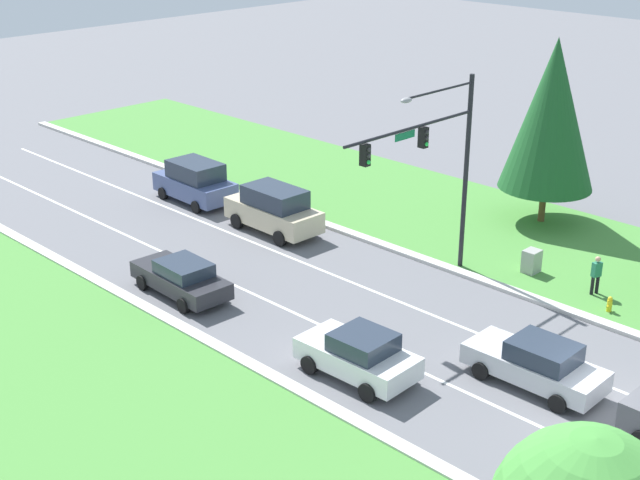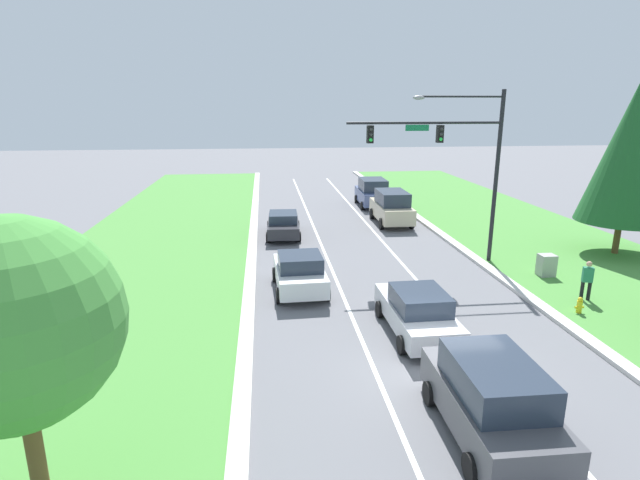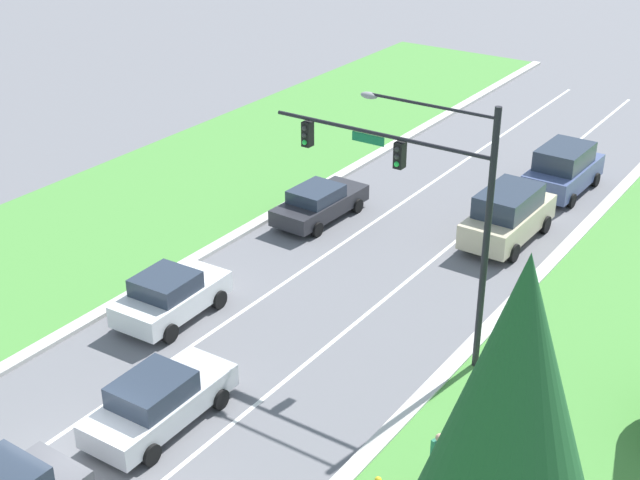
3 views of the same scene
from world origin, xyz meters
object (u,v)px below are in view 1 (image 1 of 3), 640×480
at_px(champagne_suv, 274,209).
at_px(traffic_signal_mast, 437,153).
at_px(slate_blue_suv, 195,182).
at_px(pedestrian, 596,274).
at_px(white_sedan, 359,354).
at_px(charcoal_sedan, 181,277).
at_px(utility_cabinet, 531,262).
at_px(fire_hydrant, 609,305).
at_px(silver_sedan, 537,363).
at_px(conifer_far_right_tree, 551,114).

bearing_deg(champagne_suv, traffic_signal_mast, -84.13).
height_order(slate_blue_suv, pedestrian, slate_blue_suv).
relative_size(traffic_signal_mast, white_sedan, 1.99).
distance_m(traffic_signal_mast, pedestrian, 7.95).
height_order(charcoal_sedan, utility_cabinet, charcoal_sedan).
xyz_separation_m(utility_cabinet, fire_hydrant, (-1.07, -4.15, -0.19)).
xyz_separation_m(slate_blue_suv, champagne_suv, (-0.02, -6.00, 0.05)).
distance_m(white_sedan, charcoal_sedan, 9.28).
distance_m(charcoal_sedan, utility_cabinet, 14.53).
height_order(traffic_signal_mast, charcoal_sedan, traffic_signal_mast).
relative_size(charcoal_sedan, fire_hydrant, 6.70).
xyz_separation_m(white_sedan, utility_cabinet, (11.29, 0.53, -0.30)).
xyz_separation_m(traffic_signal_mast, silver_sedan, (-3.98, -7.50, -4.70)).
bearing_deg(silver_sedan, white_sedan, 128.56).
distance_m(pedestrian, fire_hydrant, 1.68).
relative_size(white_sedan, conifer_far_right_tree, 0.47).
xyz_separation_m(slate_blue_suv, charcoal_sedan, (-7.26, -8.48, -0.32)).
xyz_separation_m(white_sedan, fire_hydrant, (10.22, -3.62, -0.49)).
xyz_separation_m(champagne_suv, utility_cabinet, (4.36, -11.23, -0.58)).
bearing_deg(pedestrian, slate_blue_suv, -59.52).
relative_size(utility_cabinet, fire_hydrant, 1.52).
distance_m(champagne_suv, utility_cabinet, 12.06).
height_order(charcoal_sedan, champagne_suv, champagne_suv).
height_order(slate_blue_suv, utility_cabinet, slate_blue_suv).
xyz_separation_m(charcoal_sedan, conifer_far_right_tree, (17.19, -5.76, 4.59)).
bearing_deg(utility_cabinet, champagne_suv, 111.24).
distance_m(slate_blue_suv, silver_sedan, 22.47).
height_order(champagne_suv, silver_sedan, champagne_suv).
distance_m(traffic_signal_mast, white_sedan, 9.48).
xyz_separation_m(traffic_signal_mast, fire_hydrant, (2.54, -6.65, -5.16)).
distance_m(slate_blue_suv, utility_cabinet, 17.78).
bearing_deg(pedestrian, champagne_suv, -54.61).
height_order(slate_blue_suv, conifer_far_right_tree, conifer_far_right_tree).
bearing_deg(fire_hydrant, utility_cabinet, 75.50).
relative_size(traffic_signal_mast, slate_blue_suv, 1.77).
relative_size(fire_hydrant, conifer_far_right_tree, 0.08).
distance_m(charcoal_sedan, fire_hydrant, 16.66).
bearing_deg(conifer_far_right_tree, white_sedan, -168.24).
bearing_deg(charcoal_sedan, utility_cabinet, -34.90).
bearing_deg(utility_cabinet, fire_hydrant, -104.50).
bearing_deg(conifer_far_right_tree, pedestrian, -133.54).
xyz_separation_m(white_sedan, champagne_suv, (6.93, 11.76, 0.28)).
bearing_deg(charcoal_sedan, pedestrian, -43.29).
distance_m(traffic_signal_mast, slate_blue_suv, 15.41).
bearing_deg(conifer_far_right_tree, utility_cabinet, -151.91).
bearing_deg(fire_hydrant, conifer_far_right_tree, 46.96).
bearing_deg(fire_hydrant, champagne_suv, 102.07).
bearing_deg(utility_cabinet, pedestrian, -91.10).
distance_m(slate_blue_suv, champagne_suv, 6.00).
bearing_deg(pedestrian, fire_hydrant, 68.06).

